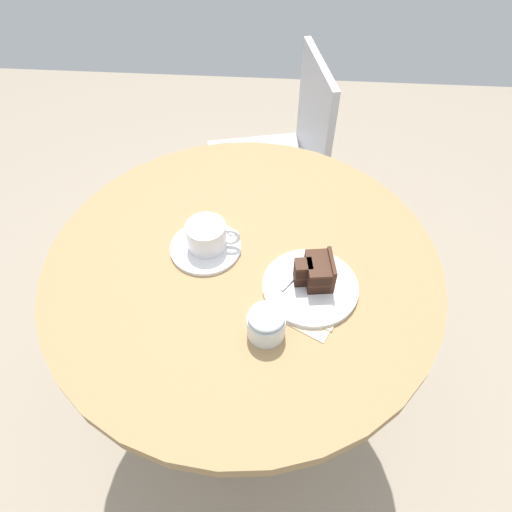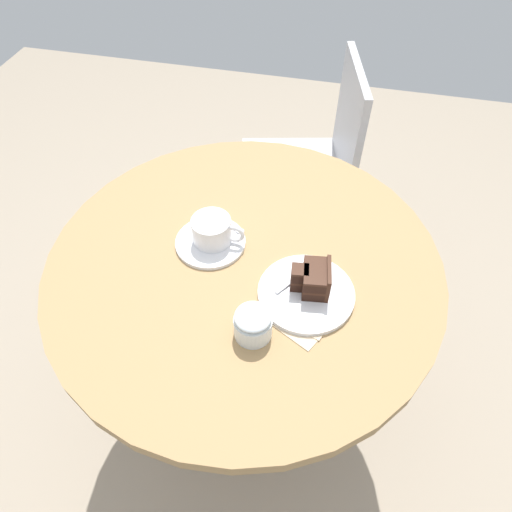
{
  "view_description": "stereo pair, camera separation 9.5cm",
  "coord_description": "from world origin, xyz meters",
  "px_view_note": "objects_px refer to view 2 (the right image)",
  "views": [
    {
      "loc": [
        0.08,
        -0.64,
        1.52
      ],
      "look_at": [
        0.03,
        -0.02,
        0.79
      ],
      "focal_mm": 32.0,
      "sensor_mm": 36.0,
      "label": 1
    },
    {
      "loc": [
        0.17,
        -0.62,
        1.52
      ],
      "look_at": [
        0.03,
        -0.02,
        0.79
      ],
      "focal_mm": 32.0,
      "sensor_mm": 36.0,
      "label": 2
    }
  ],
  "objects_px": {
    "saucer": "(211,242)",
    "sugar_pot": "(253,324)",
    "cake_slice": "(314,279)",
    "fork": "(304,272)",
    "cake_plate": "(306,293)",
    "teaspoon": "(229,227)",
    "napkin": "(304,308)",
    "coffee_cup": "(213,230)",
    "cafe_chair": "(317,157)"
  },
  "relations": [
    {
      "from": "cake_plate",
      "to": "fork",
      "type": "distance_m",
      "value": 0.05
    },
    {
      "from": "teaspoon",
      "to": "fork",
      "type": "distance_m",
      "value": 0.21
    },
    {
      "from": "fork",
      "to": "napkin",
      "type": "bearing_deg",
      "value": -135.83
    },
    {
      "from": "cafe_chair",
      "to": "saucer",
      "type": "bearing_deg",
      "value": -27.19
    },
    {
      "from": "napkin",
      "to": "sugar_pot",
      "type": "xyz_separation_m",
      "value": [
        -0.09,
        -0.08,
        0.03
      ]
    },
    {
      "from": "coffee_cup",
      "to": "cake_slice",
      "type": "height_order",
      "value": "cake_slice"
    },
    {
      "from": "cake_slice",
      "to": "sugar_pot",
      "type": "bearing_deg",
      "value": -127.44
    },
    {
      "from": "saucer",
      "to": "cake_plate",
      "type": "height_order",
      "value": "cake_plate"
    },
    {
      "from": "teaspoon",
      "to": "cafe_chair",
      "type": "xyz_separation_m",
      "value": [
        0.14,
        0.64,
        -0.26
      ]
    },
    {
      "from": "saucer",
      "to": "coffee_cup",
      "type": "height_order",
      "value": "coffee_cup"
    },
    {
      "from": "teaspoon",
      "to": "cake_slice",
      "type": "relative_size",
      "value": 1.18
    },
    {
      "from": "teaspoon",
      "to": "cafe_chair",
      "type": "height_order",
      "value": "cafe_chair"
    },
    {
      "from": "cafe_chair",
      "to": "sugar_pot",
      "type": "height_order",
      "value": "cafe_chair"
    },
    {
      "from": "sugar_pot",
      "to": "fork",
      "type": "bearing_deg",
      "value": 65.1
    },
    {
      "from": "teaspoon",
      "to": "napkin",
      "type": "distance_m",
      "value": 0.27
    },
    {
      "from": "fork",
      "to": "napkin",
      "type": "xyz_separation_m",
      "value": [
        0.01,
        -0.08,
        -0.01
      ]
    },
    {
      "from": "coffee_cup",
      "to": "napkin",
      "type": "bearing_deg",
      "value": -30.13
    },
    {
      "from": "saucer",
      "to": "fork",
      "type": "height_order",
      "value": "fork"
    },
    {
      "from": "saucer",
      "to": "sugar_pot",
      "type": "bearing_deg",
      "value": -54.46
    },
    {
      "from": "cake_plate",
      "to": "coffee_cup",
      "type": "bearing_deg",
      "value": 156.47
    },
    {
      "from": "cake_plate",
      "to": "napkin",
      "type": "distance_m",
      "value": 0.03
    },
    {
      "from": "saucer",
      "to": "cake_slice",
      "type": "height_order",
      "value": "cake_slice"
    },
    {
      "from": "teaspoon",
      "to": "fork",
      "type": "bearing_deg",
      "value": -15.32
    },
    {
      "from": "napkin",
      "to": "cake_slice",
      "type": "bearing_deg",
      "value": 77.89
    },
    {
      "from": "teaspoon",
      "to": "coffee_cup",
      "type": "bearing_deg",
      "value": -109.88
    },
    {
      "from": "coffee_cup",
      "to": "fork",
      "type": "bearing_deg",
      "value": -13.39
    },
    {
      "from": "cake_slice",
      "to": "fork",
      "type": "height_order",
      "value": "cake_slice"
    },
    {
      "from": "cake_slice",
      "to": "sugar_pot",
      "type": "xyz_separation_m",
      "value": [
        -0.1,
        -0.13,
        -0.01
      ]
    },
    {
      "from": "saucer",
      "to": "sugar_pot",
      "type": "xyz_separation_m",
      "value": [
        0.15,
        -0.21,
        0.03
      ]
    },
    {
      "from": "napkin",
      "to": "cafe_chair",
      "type": "xyz_separation_m",
      "value": [
        -0.06,
        0.82,
        -0.25
      ]
    },
    {
      "from": "cake_slice",
      "to": "teaspoon",
      "type": "bearing_deg",
      "value": 148.83
    },
    {
      "from": "fork",
      "to": "cafe_chair",
      "type": "xyz_separation_m",
      "value": [
        -0.05,
        0.74,
        -0.26
      ]
    },
    {
      "from": "cake_slice",
      "to": "fork",
      "type": "bearing_deg",
      "value": 123.32
    },
    {
      "from": "coffee_cup",
      "to": "cake_plate",
      "type": "relative_size",
      "value": 0.6
    },
    {
      "from": "cake_slice",
      "to": "fork",
      "type": "relative_size",
      "value": 0.73
    },
    {
      "from": "coffee_cup",
      "to": "fork",
      "type": "height_order",
      "value": "coffee_cup"
    },
    {
      "from": "sugar_pot",
      "to": "napkin",
      "type": "bearing_deg",
      "value": 42.45
    },
    {
      "from": "cake_slice",
      "to": "sugar_pot",
      "type": "relative_size",
      "value": 1.14
    },
    {
      "from": "cake_plate",
      "to": "sugar_pot",
      "type": "xyz_separation_m",
      "value": [
        -0.09,
        -0.11,
        0.03
      ]
    },
    {
      "from": "cafe_chair",
      "to": "sugar_pot",
      "type": "bearing_deg",
      "value": -14.86
    },
    {
      "from": "teaspoon",
      "to": "saucer",
      "type": "bearing_deg",
      "value": -112.31
    },
    {
      "from": "fork",
      "to": "sugar_pot",
      "type": "distance_m",
      "value": 0.18
    },
    {
      "from": "fork",
      "to": "cake_plate",
      "type": "bearing_deg",
      "value": -130.75
    },
    {
      "from": "cake_plate",
      "to": "fork",
      "type": "bearing_deg",
      "value": 103.65
    },
    {
      "from": "sugar_pot",
      "to": "cake_plate",
      "type": "bearing_deg",
      "value": 52.62
    },
    {
      "from": "fork",
      "to": "cake_slice",
      "type": "bearing_deg",
      "value": -111.08
    },
    {
      "from": "cake_slice",
      "to": "napkin",
      "type": "height_order",
      "value": "cake_slice"
    },
    {
      "from": "cake_slice",
      "to": "cafe_chair",
      "type": "xyz_separation_m",
      "value": [
        -0.07,
        0.77,
        -0.29
      ]
    },
    {
      "from": "cake_slice",
      "to": "napkin",
      "type": "bearing_deg",
      "value": -102.11
    },
    {
      "from": "coffee_cup",
      "to": "fork",
      "type": "relative_size",
      "value": 1.03
    }
  ]
}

